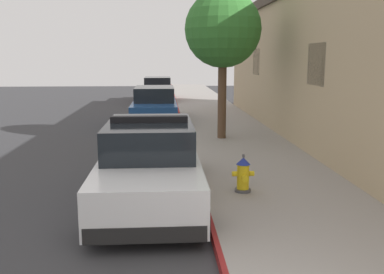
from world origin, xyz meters
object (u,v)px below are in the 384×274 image
parked_car_dark_far (158,90)px  street_tree (223,30)px  parked_car_silver_ahead (155,106)px  fire_hydrant (243,175)px  police_cruiser (150,164)px

parked_car_dark_far → street_tree: (2.30, -13.88, 2.92)m
parked_car_silver_ahead → fire_hydrant: size_ratio=6.37×
parked_car_dark_far → fire_hydrant: 19.84m
parked_car_dark_far → street_tree: 14.37m
police_cruiser → street_tree: 6.88m
police_cruiser → parked_car_dark_far: (-0.10, 19.71, -0.00)m
parked_car_dark_far → street_tree: street_tree is taller
parked_car_silver_ahead → street_tree: street_tree is taller
police_cruiser → fire_hydrant: size_ratio=6.37×
fire_hydrant → street_tree: size_ratio=0.16×
parked_car_silver_ahead → fire_hydrant: parked_car_silver_ahead is taller
fire_hydrant → parked_car_silver_ahead: bearing=100.8°
police_cruiser → parked_car_dark_far: size_ratio=1.00×
police_cruiser → parked_car_silver_ahead: 10.24m
police_cruiser → parked_car_silver_ahead: bearing=90.6°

